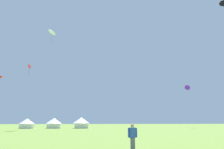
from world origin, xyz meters
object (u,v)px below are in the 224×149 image
festival_tent_center (54,123)px  festival_tent_left (81,122)px  kite_white_parafoil (52,33)px  person_spectator (133,139)px  kite_red_diamond (29,69)px  kite_black_delta (223,5)px  festival_tent_right (27,123)px  kite_purple_delta (187,89)px

festival_tent_center → festival_tent_left: size_ratio=0.93×
kite_white_parafoil → person_spectator: size_ratio=16.07×
person_spectator → festival_tent_left: 53.25m
festival_tent_center → festival_tent_left: bearing=0.0°
kite_red_diamond → kite_black_delta: bearing=-22.3°
person_spectator → festival_tent_right: 55.77m
kite_red_diamond → kite_white_parafoil: bearing=-26.1°
kite_black_delta → festival_tent_right: bearing=155.2°
kite_red_diamond → festival_tent_left: bearing=9.4°
kite_red_diamond → kite_white_parafoil: size_ratio=0.66×
kite_black_delta → festival_tent_left: bearing=146.1°
kite_black_delta → festival_tent_right: (-48.81, 22.54, -28.77)m
person_spectator → festival_tent_right: festival_tent_right is taller
kite_red_diamond → kite_black_delta: 54.50m
festival_tent_right → festival_tent_left: festival_tent_left is taller
kite_black_delta → person_spectator: bearing=-136.4°
kite_red_diamond → festival_tent_left: size_ratio=3.75×
kite_red_diamond → festival_tent_center: kite_red_diamond is taller
kite_purple_delta → kite_red_diamond: bearing=-178.3°
festival_tent_right → kite_white_parafoil: bearing=-42.6°
kite_white_parafoil → kite_black_delta: kite_black_delta is taller
person_spectator → festival_tent_left: size_ratio=0.36×
kite_white_parafoil → festival_tent_right: 26.78m
kite_red_diamond → festival_tent_right: size_ratio=4.23×
festival_tent_center → kite_red_diamond: bearing=-161.4°
person_spectator → festival_tent_center: (-9.19, 53.23, 0.78)m
kite_white_parafoil → festival_tent_right: bearing=137.4°
kite_white_parafoil → festival_tent_center: bearing=74.3°
festival_tent_right → festival_tent_left: 15.28m
festival_tent_left → kite_black_delta: bearing=-33.9°
kite_red_diamond → kite_purple_delta: (49.25, 1.45, -4.34)m
kite_purple_delta → kite_black_delta: (-0.39, -21.47, 17.87)m
person_spectator → festival_tent_center: size_ratio=0.38×
kite_purple_delta → kite_white_parafoil: size_ratio=0.49×
kite_black_delta → person_spectator: size_ratio=18.11×
kite_purple_delta → person_spectator: bearing=-122.0°
kite_red_diamond → festival_tent_right: (0.05, 2.53, -15.24)m
kite_red_diamond → person_spectator: kite_red_diamond is taller
festival_tent_right → festival_tent_center: (7.44, 0.00, 0.08)m
kite_red_diamond → person_spectator: bearing=-71.8°
kite_white_parafoil → person_spectator: kite_white_parafoil is taller
kite_white_parafoil → festival_tent_right: size_ratio=6.44×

